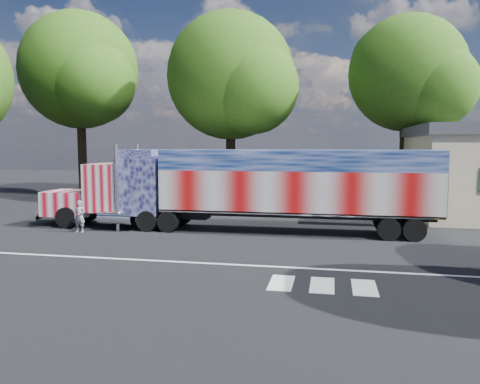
% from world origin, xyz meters
% --- Properties ---
extents(ground, '(100.00, 100.00, 0.00)m').
position_xyz_m(ground, '(0.00, 0.00, 0.00)').
color(ground, black).
extents(lane_markings, '(30.00, 2.67, 0.01)m').
position_xyz_m(lane_markings, '(1.71, -3.77, 0.01)').
color(lane_markings, silver).
rests_on(lane_markings, ground).
extents(semi_truck, '(19.48, 3.08, 4.15)m').
position_xyz_m(semi_truck, '(0.20, 3.40, 2.14)').
color(semi_truck, black).
rests_on(semi_truck, ground).
extents(coach_bus, '(11.66, 2.71, 3.39)m').
position_xyz_m(coach_bus, '(-1.96, 9.04, 1.76)').
color(coach_bus, white).
rests_on(coach_bus, ground).
extents(woman, '(0.56, 0.38, 1.50)m').
position_xyz_m(woman, '(-7.40, 1.50, 0.75)').
color(woman, slate).
rests_on(woman, ground).
extents(tree_ne_a, '(8.25, 7.86, 12.87)m').
position_xyz_m(tree_ne_a, '(9.24, 15.57, 8.87)').
color(tree_ne_a, black).
rests_on(tree_ne_a, ground).
extents(tree_n_mid, '(9.81, 9.34, 13.83)m').
position_xyz_m(tree_n_mid, '(-3.11, 15.87, 9.09)').
color(tree_n_mid, black).
rests_on(tree_n_mid, ground).
extents(tree_nw_a, '(9.81, 9.34, 14.75)m').
position_xyz_m(tree_nw_a, '(-15.77, 16.77, 10.01)').
color(tree_nw_a, black).
rests_on(tree_nw_a, ground).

